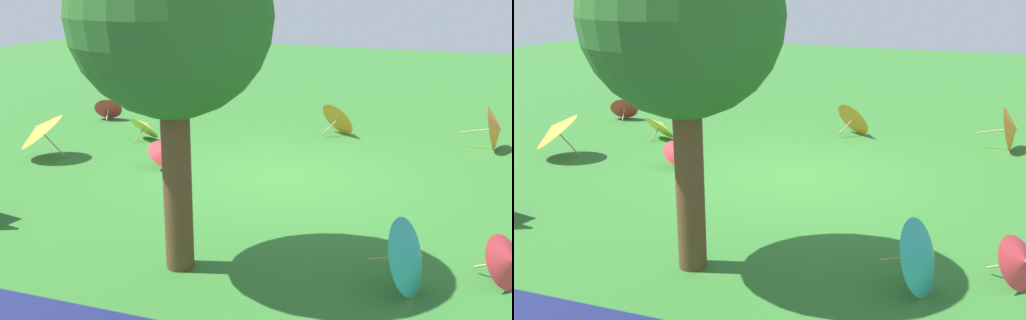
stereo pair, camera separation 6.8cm
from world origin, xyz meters
TOP-DOWN VIEW (x-y plane):
  - ground at (0.00, 0.00)m, footprint 40.00×40.00m
  - shade_tree at (-0.09, 3.62)m, footprint 2.18×2.18m
  - parasol_orange_0 at (-0.06, -3.16)m, footprint 0.99×0.90m
  - parasol_orange_1 at (-3.19, -3.15)m, footprint 0.85×0.89m
  - parasol_red_0 at (2.12, 0.37)m, footprint 0.70×0.74m
  - parasol_yellow_1 at (3.52, -1.13)m, footprint 0.85×0.79m
  - parasol_teal_0 at (-2.67, 3.17)m, footprint 0.78×0.91m
  - parasol_red_1 at (5.40, -2.41)m, footprint 0.79×0.72m
  - parasol_red_2 at (-3.61, 2.61)m, footprint 0.68×0.74m
  - parasol_orange_3 at (4.54, 0.81)m, footprint 1.24×1.26m

SIDE VIEW (x-z plane):
  - ground at x=0.00m, z-range 0.00..0.00m
  - parasol_red_0 at x=2.12m, z-range 0.03..0.55m
  - parasol_red_1 at x=5.40m, z-range 0.00..0.60m
  - parasol_yellow_1 at x=3.52m, z-range 0.01..0.59m
  - parasol_red_2 at x=-3.61m, z-range 0.00..0.60m
  - parasol_orange_0 at x=-0.06m, z-range 0.00..0.77m
  - parasol_teal_0 at x=-2.67m, z-range 0.00..0.86m
  - parasol_orange_1 at x=-3.19m, z-range 0.00..0.90m
  - parasol_orange_3 at x=4.54m, z-range 0.11..1.02m
  - shade_tree at x=-0.09m, z-range 0.85..4.82m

